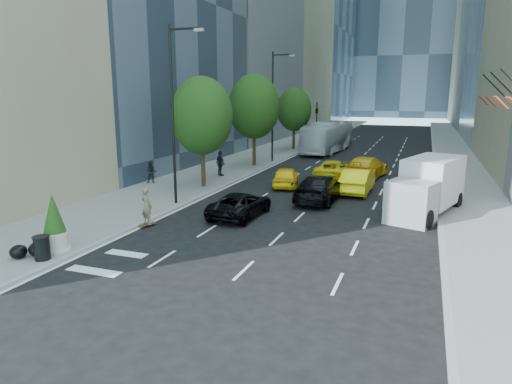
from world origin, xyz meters
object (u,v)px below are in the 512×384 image
at_px(city_bus, 328,137).
at_px(trash_can, 42,248).
at_px(black_sedan_lincoln, 240,204).
at_px(skateboarder, 147,208).
at_px(planter_shrub, 54,224).
at_px(black_sedan_mercedes, 320,188).
at_px(box_truck, 427,187).

xyz_separation_m(city_bus, trash_can, (-3.40, -37.79, -1.08)).
height_order(black_sedan_lincoln, trash_can, black_sedan_lincoln).
height_order(skateboarder, black_sedan_lincoln, skateboarder).
distance_m(black_sedan_lincoln, planter_shrub, 9.41).
bearing_deg(black_sedan_lincoln, trash_can, 65.37).
bearing_deg(black_sedan_mercedes, city_bus, -76.97).
relative_size(city_bus, trash_can, 13.41).
bearing_deg(black_sedan_lincoln, box_truck, -154.62).
bearing_deg(black_sedan_lincoln, skateboarder, 45.46).
xyz_separation_m(black_sedan_mercedes, planter_shrub, (-8.07, -13.00, 0.48)).
height_order(skateboarder, black_sedan_mercedes, skateboarder).
bearing_deg(black_sedan_mercedes, skateboarder, 53.35).
bearing_deg(black_sedan_lincoln, black_sedan_mercedes, -120.42).
xyz_separation_m(box_truck, planter_shrub, (-14.16, -11.98, -0.26)).
height_order(black_sedan_lincoln, planter_shrub, planter_shrub).
distance_m(box_truck, planter_shrub, 18.55).
bearing_deg(box_truck, planter_shrub, -121.55).
height_order(black_sedan_lincoln, city_bus, city_bus).
relative_size(black_sedan_lincoln, city_bus, 0.39).
xyz_separation_m(black_sedan_mercedes, trash_can, (-7.80, -14.00, -0.20)).
xyz_separation_m(black_sedan_lincoln, city_bus, (-1.20, 28.76, 1.02)).
height_order(skateboarder, planter_shrub, planter_shrub).
relative_size(trash_can, planter_shrub, 0.38).
bearing_deg(planter_shrub, black_sedan_mercedes, 58.18).
relative_size(city_bus, planter_shrub, 5.08).
xyz_separation_m(skateboarder, black_sedan_lincoln, (3.60, 3.37, -0.27)).
distance_m(city_bus, planter_shrub, 36.98).
height_order(black_sedan_mercedes, trash_can, black_sedan_mercedes).
distance_m(box_truck, trash_can, 19.03).
bearing_deg(skateboarder, box_truck, -130.98).
xyz_separation_m(black_sedan_lincoln, trash_can, (-4.60, -9.03, -0.06)).
bearing_deg(city_bus, black_sedan_mercedes, -75.44).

